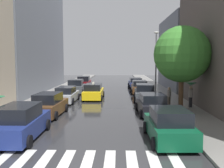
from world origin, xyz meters
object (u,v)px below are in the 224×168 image
parked_car_right_nearest (169,126)px  taxi_midroad (94,92)px  parked_car_right_third (145,93)px  parked_car_right_fourth (139,87)px  parked_car_left_fifth (84,83)px  pedestrian_by_kerb (169,96)px  pedestrian_foreground (191,90)px  parked_car_left_fourth (76,87)px  street_tree_right (182,54)px  parked_car_left_third (66,95)px  parked_car_right_second (152,105)px  parked_car_left_second (49,105)px  parked_car_left_nearest (21,123)px  parked_car_right_fifth (135,83)px  lamp_post_right (156,58)px

parked_car_right_nearest → taxi_midroad: (-5.19, 13.83, -0.02)m
parked_car_right_third → parked_car_right_fourth: (-0.05, 5.75, -0.05)m
parked_car_left_fifth → pedestrian_by_kerb: (9.39, -14.73, 0.17)m
pedestrian_foreground → parked_car_right_third: bearing=-45.9°
pedestrian_foreground → pedestrian_by_kerb: size_ratio=1.26×
parked_car_left_fourth → street_tree_right: size_ratio=0.62×
parked_car_right_third → taxi_midroad: 5.36m
parked_car_left_third → parked_car_right_second: parked_car_right_second is taller
parked_car_left_fifth → taxi_midroad: taxi_midroad is taller
parked_car_left_second → parked_car_left_third: (0.05, 6.04, -0.07)m
parked_car_left_nearest → parked_car_right_nearest: 7.68m
pedestrian_by_kerb → parked_car_left_third: bearing=-91.0°
parked_car_left_fourth → pedestrian_foreground: pedestrian_foreground is taller
parked_car_left_third → taxi_midroad: size_ratio=0.98×
parked_car_right_nearest → parked_car_left_fifth: bearing=15.7°
parked_car_left_fifth → street_tree_right: bearing=-151.5°
parked_car_left_nearest → parked_car_right_fifth: parked_car_left_nearest is taller
parked_car_right_fifth → pedestrian_by_kerb: pedestrian_by_kerb is taller
parked_car_right_third → parked_car_left_second: bearing=135.0°
parked_car_left_nearest → parked_car_left_fifth: parked_car_left_nearest is taller
taxi_midroad → street_tree_right: size_ratio=0.70×
street_tree_right → parked_car_right_fifth: bearing=98.1°
parked_car_left_fourth → parked_car_right_second: (7.77, -11.86, -0.06)m
parked_car_right_nearest → parked_car_right_fifth: (-0.08, 24.12, -0.06)m
parked_car_left_nearest → parked_car_left_fifth: size_ratio=1.04×
parked_car_right_nearest → street_tree_right: size_ratio=0.66×
pedestrian_by_kerb → parked_car_right_second: bearing=-19.4°
parked_car_left_second → lamp_post_right: lamp_post_right is taller
parked_car_right_second → parked_car_right_fourth: size_ratio=0.97×
parked_car_left_fourth → lamp_post_right: 10.26m
pedestrian_foreground → parked_car_left_fifth: bearing=-49.1°
parked_car_right_nearest → pedestrian_by_kerb: size_ratio=2.66×
parked_car_left_fourth → pedestrian_foreground: (11.28, -9.70, 0.81)m
parked_car_left_nearest → parked_car_left_second: parked_car_left_nearest is taller
parked_car_left_second → parked_car_right_fifth: 19.95m
parked_car_left_third → parked_car_left_fourth: 6.57m
parked_car_right_nearest → parked_car_right_third: 12.81m
pedestrian_foreground → parked_car_right_second: bearing=36.7°
parked_car_left_nearest → parked_car_left_fifth: 23.66m
parked_car_right_second → lamp_post_right: lamp_post_right is taller
parked_car_right_third → parked_car_right_fifth: size_ratio=1.04×
parked_car_right_second → taxi_midroad: (-5.17, 7.41, 0.02)m
parked_car_left_fourth → pedestrian_by_kerb: size_ratio=2.51×
parked_car_left_third → parked_car_left_second: bearing=-179.5°
parked_car_left_second → street_tree_right: size_ratio=0.68×
parked_car_left_nearest → parked_car_right_second: (7.65, 6.17, -0.09)m
parked_car_left_fourth → taxi_midroad: bearing=-151.0°
parked_car_left_third → pedestrian_foreground: pedestrian_foreground is taller
taxi_midroad → pedestrian_by_kerb: size_ratio=2.84×
pedestrian_foreground → lamp_post_right: bearing=-72.8°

